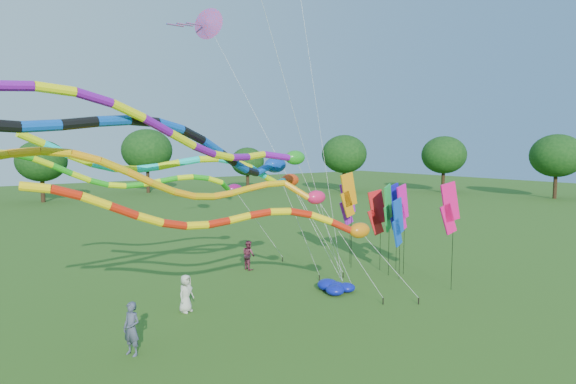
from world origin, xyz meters
TOP-DOWN VIEW (x-y plane):
  - ground at (0.00, 0.00)m, footprint 160.00×160.00m
  - tree_ring at (0.46, 0.85)m, footprint 120.86×116.05m
  - tube_kite_red at (-3.59, 2.05)m, footprint 14.26×2.97m
  - tube_kite_orange at (-5.21, 1.94)m, footprint 14.07×1.31m
  - tube_kite_purple at (-6.44, 1.69)m, footprint 17.07×3.20m
  - tube_kite_blue at (-5.82, 2.47)m, footprint 16.09×5.53m
  - tube_kite_cyan at (-3.83, 4.73)m, footprint 14.30×1.18m
  - tube_kite_green at (-4.14, 9.50)m, footprint 14.25×1.15m
  - delta_kite_high_c at (-1.16, 10.42)m, footprint 5.92×7.55m
  - banner_pole_violet at (5.87, 7.29)m, footprint 1.16×0.16m
  - banner_pole_orange at (5.29, 6.58)m, footprint 1.16×0.18m
  - banner_pole_blue_b at (6.68, 4.50)m, footprint 1.16×0.20m
  - banner_pole_blue_a at (5.64, 3.36)m, footprint 1.15×0.34m
  - banner_pole_magenta_b at (6.63, 3.93)m, footprint 1.16×0.26m
  - banner_pole_green at (5.78, 4.15)m, footprint 1.10×0.53m
  - banner_pole_red at (6.21, 5.33)m, footprint 1.12×0.46m
  - banner_pole_magenta_a at (6.22, 0.80)m, footprint 1.15×0.36m
  - blue_nylon_heap at (1.70, 3.53)m, footprint 1.72×1.22m
  - person_a at (-4.92, 5.38)m, footprint 0.90×0.77m
  - person_b at (-8.06, 2.65)m, footprint 0.66×0.76m
  - person_c at (0.74, 9.66)m, footprint 0.62×0.79m

SIDE VIEW (x-z plane):
  - ground at x=0.00m, z-range 0.00..0.00m
  - blue_nylon_heap at x=1.70m, z-range -0.05..0.48m
  - person_a at x=-4.92m, z-range 0.00..1.55m
  - person_c at x=0.74m, z-range 0.00..1.61m
  - person_b at x=-8.06m, z-range 0.00..1.76m
  - banner_pole_blue_a at x=5.64m, z-range 0.85..5.07m
  - banner_pole_red at x=6.21m, z-range 0.97..5.42m
  - banner_pole_violet at x=5.87m, z-range 1.12..5.89m
  - banner_pole_magenta_b at x=6.63m, z-range 1.15..5.96m
  - banner_pole_blue_b at x=6.68m, z-range 1.15..5.97m
  - banner_pole_green at x=5.78m, z-range 1.16..6.01m
  - banner_pole_magenta_a at x=6.22m, z-range 1.31..6.48m
  - banner_pole_orange at x=5.29m, z-range 1.41..6.77m
  - tube_kite_red at x=-3.59m, z-range 0.98..7.30m
  - tube_kite_green at x=-4.14m, z-range 1.52..8.75m
  - tree_ring at x=0.46m, z-range 0.50..10.14m
  - tube_kite_orange at x=-5.21m, z-range 1.81..9.13m
  - tube_kite_cyan at x=-3.83m, z-range 1.94..9.70m
  - tube_kite_blue at x=-5.82m, z-range 2.45..10.90m
  - tube_kite_purple at x=-6.44m, z-range 2.59..11.59m
  - delta_kite_high_c at x=-1.16m, z-range 5.70..20.47m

